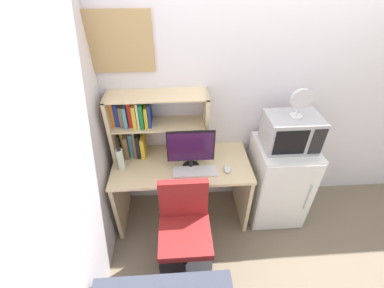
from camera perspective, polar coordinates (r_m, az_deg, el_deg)
The scene contains 13 objects.
wall_back at distance 2.81m, azimuth 24.93°, elevation 10.20°, with size 6.40×0.04×2.60m, color silver.
wall_left at distance 1.44m, azimuth -34.05°, elevation -22.46°, with size 0.04×4.40×2.60m, color silver.
desk at distance 2.66m, azimuth -2.21°, elevation -7.93°, with size 1.32×0.61×0.76m.
hutch_bookshelf at distance 2.47m, azimuth -10.67°, elevation 4.29°, with size 0.90×0.27×0.65m.
monitor at distance 2.32m, azimuth -0.26°, elevation -0.97°, with size 0.43×0.16×0.41m.
keyboard at distance 2.40m, azimuth 0.68°, elevation -6.08°, with size 0.40×0.14×0.02m, color silver.
computer_mouse at distance 2.44m, azimuth 7.70°, elevation -5.45°, with size 0.07×0.11×0.03m, color silver.
water_bottle at distance 2.47m, azimuth -15.41°, elevation -3.22°, with size 0.07×0.07×0.24m.
mini_fridge at distance 2.89m, azimuth 18.25°, elevation -7.78°, with size 0.55×0.55×0.92m.
microwave at distance 2.51m, azimuth 20.88°, elevation 2.50°, with size 0.47×0.34×0.32m.
desk_fan at distance 2.37m, azimuth 22.67°, elevation 8.60°, with size 0.18×0.11×0.26m.
desk_chair at distance 2.42m, azimuth -1.59°, elevation -19.14°, with size 0.51×0.51×0.90m.
wall_corkboard at distance 2.31m, azimuth -16.00°, elevation 20.60°, with size 0.57×0.02×0.49m, color tan.
Camera 1 is at (-0.92, -2.20, 2.40)m, focal length 24.33 mm.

